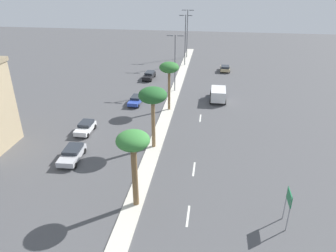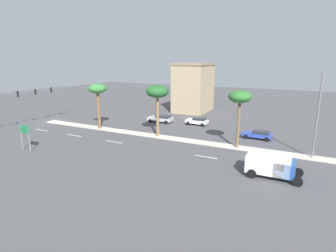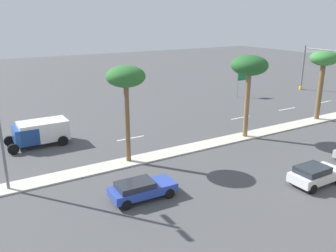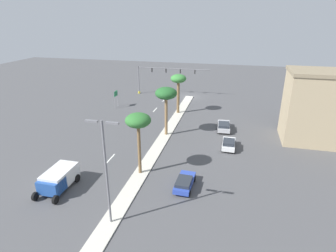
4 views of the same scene
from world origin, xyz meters
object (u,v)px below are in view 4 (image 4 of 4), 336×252
(commercial_building, at_px, (319,107))
(palm_tree_right, at_px, (178,81))
(palm_tree_far, at_px, (138,122))
(box_truck, at_px, (58,179))
(traffic_signal_gantry, at_px, (158,76))
(sedan_blue_outboard, at_px, (185,182))
(street_lamp_far, at_px, (106,166))
(palm_tree_inboard, at_px, (166,95))
(sedan_silver_center, at_px, (224,126))
(directional_road_sign, at_px, (116,95))
(sedan_white_rear, at_px, (229,144))

(commercial_building, xyz_separation_m, palm_tree_right, (22.58, -7.90, 1.04))
(palm_tree_far, height_order, box_truck, palm_tree_far)
(traffic_signal_gantry, xyz_separation_m, sedan_blue_outboard, (-13.40, 37.19, -3.92))
(palm_tree_far, bearing_deg, box_truck, 34.68)
(traffic_signal_gantry, bearing_deg, street_lamp_far, 100.02)
(traffic_signal_gantry, bearing_deg, palm_tree_right, 121.23)
(palm_tree_inboard, xyz_separation_m, sedan_silver_center, (-8.82, -4.17, -5.92))
(directional_road_sign, relative_size, commercial_building, 0.32)
(palm_tree_right, height_order, sedan_silver_center, palm_tree_right)
(street_lamp_far, bearing_deg, sedan_blue_outboard, -128.03)
(palm_tree_inboard, height_order, sedan_silver_center, palm_tree_inboard)
(palm_tree_inboard, relative_size, sedan_silver_center, 1.63)
(traffic_signal_gantry, relative_size, palm_tree_far, 2.28)
(directional_road_sign, relative_size, box_truck, 0.64)
(palm_tree_inboard, bearing_deg, palm_tree_far, 88.95)
(traffic_signal_gantry, distance_m, commercial_building, 36.24)
(sedan_white_rear, xyz_separation_m, box_truck, (17.73, 14.67, 0.50))
(traffic_signal_gantry, height_order, sedan_silver_center, traffic_signal_gantry)
(traffic_signal_gantry, distance_m, palm_tree_inboard, 24.68)
(street_lamp_far, relative_size, sedan_blue_outboard, 2.34)
(palm_tree_right, height_order, palm_tree_far, palm_tree_far)
(traffic_signal_gantry, distance_m, sedan_blue_outboard, 39.72)
(sedan_white_rear, relative_size, sedan_blue_outboard, 0.91)
(palm_tree_inboard, distance_m, palm_tree_far, 12.10)
(sedan_blue_outboard, bearing_deg, traffic_signal_gantry, -70.19)
(palm_tree_right, distance_m, palm_tree_inboard, 10.99)
(directional_road_sign, height_order, sedan_white_rear, directional_road_sign)
(commercial_building, bearing_deg, palm_tree_inboard, 7.90)
(directional_road_sign, height_order, street_lamp_far, street_lamp_far)
(box_truck, bearing_deg, commercial_building, -145.77)
(commercial_building, bearing_deg, sedan_blue_outboard, 45.50)
(palm_tree_right, bearing_deg, commercial_building, 160.72)
(sedan_silver_center, xyz_separation_m, box_truck, (16.66, 21.54, 0.51))
(commercial_building, bearing_deg, sedan_white_rear, 25.12)
(sedan_white_rear, bearing_deg, street_lamp_far, 61.57)
(commercial_building, height_order, palm_tree_inboard, commercial_building)
(traffic_signal_gantry, bearing_deg, sedan_white_rear, 124.28)
(sedan_white_rear, distance_m, box_truck, 23.02)
(palm_tree_far, bearing_deg, palm_tree_right, -89.66)
(sedan_blue_outboard, bearing_deg, directional_road_sign, -53.21)
(sedan_blue_outboard, xyz_separation_m, box_truck, (13.40, 3.50, 0.56))
(directional_road_sign, distance_m, street_lamp_far, 35.58)
(box_truck, bearing_deg, palm_tree_right, -104.78)
(commercial_building, height_order, sedan_white_rear, commercial_building)
(palm_tree_far, bearing_deg, directional_road_sign, -60.71)
(palm_tree_inboard, relative_size, sedan_blue_outboard, 1.80)
(sedan_white_rear, distance_m, sedan_blue_outboard, 11.99)
(commercial_building, xyz_separation_m, palm_tree_inboard, (22.22, 3.08, 1.28))
(palm_tree_right, bearing_deg, palm_tree_inboard, 91.86)
(directional_road_sign, bearing_deg, street_lamp_far, 112.52)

